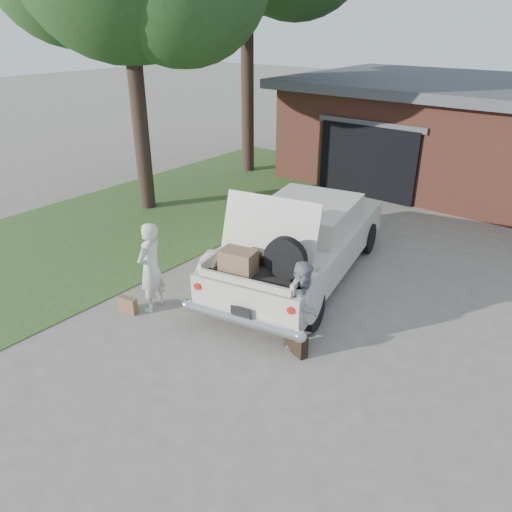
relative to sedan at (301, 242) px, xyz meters
The scene contains 8 objects.
ground 2.36m from the sedan, 88.67° to the right, with size 90.00×90.00×0.00m, color gray.
grass_strip 5.56m from the sedan, behind, with size 6.00×16.00×0.02m, color #2D4C1E.
house 9.36m from the sedan, 83.63° to the left, with size 12.80×7.80×3.30m.
sedan is the anchor object (origin of this frame).
woman_left 3.23m from the sedan, 117.00° to the right, with size 0.65×0.42×1.77m, color beige.
woman_right 2.48m from the sedan, 55.34° to the right, with size 0.75×0.59×1.55m, color gray.
suitcase_left 3.78m from the sedan, 118.15° to the right, with size 0.41×0.13×0.31m, color brown.
suitcase_right 2.84m from the sedan, 57.58° to the right, with size 0.48×0.15×0.37m, color black.
Camera 1 is at (5.20, -5.95, 5.10)m, focal length 35.00 mm.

